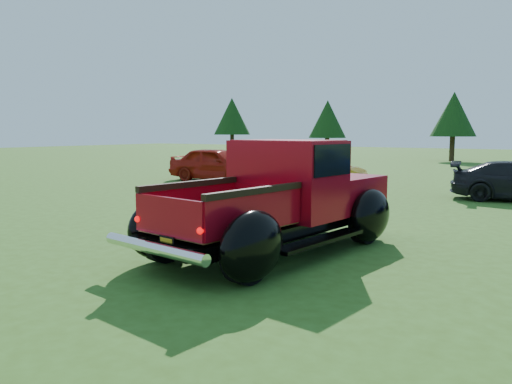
# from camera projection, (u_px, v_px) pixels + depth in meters

# --- Properties ---
(ground) EXTENTS (120.00, 120.00, 0.00)m
(ground) POSITION_uv_depth(u_px,v_px,m) (242.00, 253.00, 8.93)
(ground) COLOR #305017
(ground) RESTS_ON ground
(tree_far_west) EXTENTS (3.33, 3.33, 5.20)m
(tree_far_west) POSITION_uv_depth(u_px,v_px,m) (232.00, 116.00, 45.39)
(tree_far_west) COLOR #332114
(tree_far_west) RESTS_ON ground
(tree_west) EXTENTS (2.94, 2.94, 4.60)m
(tree_west) POSITION_uv_depth(u_px,v_px,m) (327.00, 119.00, 39.16)
(tree_west) COLOR #332114
(tree_west) RESTS_ON ground
(tree_mid_left) EXTENTS (3.20, 3.20, 5.00)m
(tree_mid_left) POSITION_uv_depth(u_px,v_px,m) (454.00, 114.00, 35.89)
(tree_mid_left) COLOR #332114
(tree_mid_left) RESTS_ON ground
(pickup_truck) EXTENTS (3.12, 5.63, 2.01)m
(pickup_truck) POSITION_uv_depth(u_px,v_px,m) (287.00, 197.00, 9.23)
(pickup_truck) COLOR black
(pickup_truck) RESTS_ON ground
(show_car_red) EXTENTS (4.48, 2.10, 1.48)m
(show_car_red) POSITION_uv_depth(u_px,v_px,m) (217.00, 164.00, 21.77)
(show_car_red) COLOR #9F190E
(show_car_red) RESTS_ON ground
(show_car_yellow) EXTENTS (4.03, 1.92, 1.27)m
(show_car_yellow) POSITION_uv_depth(u_px,v_px,m) (315.00, 172.00, 18.99)
(show_car_yellow) COLOR #AD8017
(show_car_yellow) RESTS_ON ground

